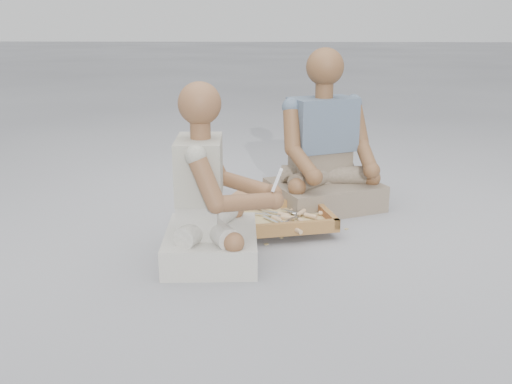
{
  "coord_description": "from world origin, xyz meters",
  "views": [
    {
      "loc": [
        0.04,
        -2.4,
        1.04
      ],
      "look_at": [
        -0.07,
        0.07,
        0.3
      ],
      "focal_mm": 40.0,
      "sensor_mm": 36.0,
      "label": 1
    }
  ],
  "objects_px": {
    "carved_panel": "(275,208)",
    "craftsman": "(209,201)",
    "companion": "(324,156)",
    "tool_tray": "(282,219)"
  },
  "relations": [
    {
      "from": "companion",
      "to": "craftsman",
      "type": "bearing_deg",
      "value": 29.17
    },
    {
      "from": "carved_panel",
      "to": "companion",
      "type": "xyz_separation_m",
      "value": [
        0.28,
        0.11,
        0.28
      ]
    },
    {
      "from": "carved_panel",
      "to": "craftsman",
      "type": "bearing_deg",
      "value": -113.09
    },
    {
      "from": "carved_panel",
      "to": "tool_tray",
      "type": "xyz_separation_m",
      "value": [
        0.04,
        -0.3,
        0.04
      ]
    },
    {
      "from": "carved_panel",
      "to": "companion",
      "type": "height_order",
      "value": "companion"
    },
    {
      "from": "carved_panel",
      "to": "companion",
      "type": "relative_size",
      "value": 0.69
    },
    {
      "from": "tool_tray",
      "to": "craftsman",
      "type": "distance_m",
      "value": 0.54
    },
    {
      "from": "companion",
      "to": "carved_panel",
      "type": "bearing_deg",
      "value": -3.32
    },
    {
      "from": "carved_panel",
      "to": "craftsman",
      "type": "relative_size",
      "value": 0.78
    },
    {
      "from": "craftsman",
      "to": "companion",
      "type": "relative_size",
      "value": 0.88
    }
  ]
}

